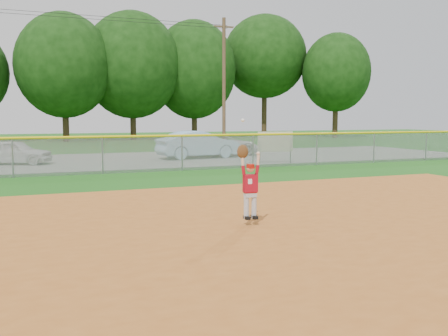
{
  "coord_description": "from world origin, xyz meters",
  "views": [
    {
      "loc": [
        -2.8,
        -10.38,
        2.33
      ],
      "look_at": [
        1.52,
        0.54,
        1.1
      ],
      "focal_mm": 40.0,
      "sensor_mm": 36.0,
      "label": 1
    }
  ],
  "objects_px": {
    "car_white_b": "(221,145)",
    "sponsor_sign": "(275,143)",
    "car_white_a": "(14,152)",
    "car_blue": "(198,145)",
    "ballplayer": "(249,182)"
  },
  "relations": [
    {
      "from": "car_white_b",
      "to": "sponsor_sign",
      "type": "relative_size",
      "value": 2.59
    },
    {
      "from": "car_white_a",
      "to": "car_blue",
      "type": "height_order",
      "value": "car_blue"
    },
    {
      "from": "car_white_a",
      "to": "sponsor_sign",
      "type": "distance_m",
      "value": 12.55
    },
    {
      "from": "car_white_b",
      "to": "sponsor_sign",
      "type": "distance_m",
      "value": 5.66
    },
    {
      "from": "car_white_a",
      "to": "car_blue",
      "type": "xyz_separation_m",
      "value": [
        9.31,
        0.1,
        0.15
      ]
    },
    {
      "from": "car_white_b",
      "to": "sponsor_sign",
      "type": "bearing_deg",
      "value": -168.78
    },
    {
      "from": "car_white_a",
      "to": "car_white_b",
      "type": "xyz_separation_m",
      "value": [
        11.2,
        1.53,
        0.04
      ]
    },
    {
      "from": "ballplayer",
      "to": "car_white_b",
      "type": "bearing_deg",
      "value": 70.53
    },
    {
      "from": "sponsor_sign",
      "to": "ballplayer",
      "type": "bearing_deg",
      "value": -119.64
    },
    {
      "from": "car_blue",
      "to": "sponsor_sign",
      "type": "height_order",
      "value": "sponsor_sign"
    },
    {
      "from": "car_white_b",
      "to": "ballplayer",
      "type": "relative_size",
      "value": 2.15
    },
    {
      "from": "car_blue",
      "to": "sponsor_sign",
      "type": "distance_m",
      "value": 4.9
    },
    {
      "from": "car_white_a",
      "to": "ballplayer",
      "type": "height_order",
      "value": "ballplayer"
    },
    {
      "from": "sponsor_sign",
      "to": "car_white_b",
      "type": "bearing_deg",
      "value": 96.7
    },
    {
      "from": "car_blue",
      "to": "sponsor_sign",
      "type": "bearing_deg",
      "value": -155.81
    }
  ]
}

